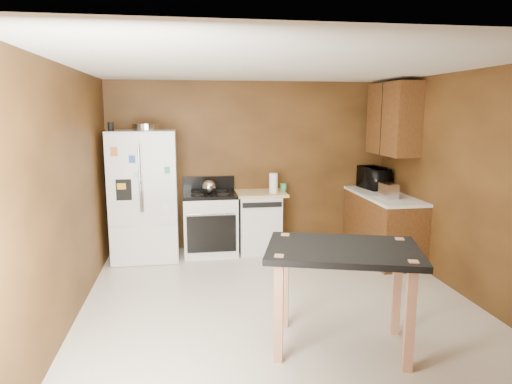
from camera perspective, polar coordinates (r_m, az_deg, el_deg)
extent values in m
plane|color=beige|center=(5.09, 2.96, -13.81)|extent=(4.50, 4.50, 0.00)
plane|color=white|center=(4.67, 3.24, 15.47)|extent=(4.50, 4.50, 0.00)
plane|color=brown|center=(6.92, -0.69, 3.35)|extent=(4.20, 0.00, 4.20)
plane|color=brown|center=(2.62, 13.21, -8.17)|extent=(4.20, 0.00, 4.20)
plane|color=brown|center=(4.77, -22.46, -0.47)|extent=(0.00, 4.50, 4.50)
plane|color=brown|center=(5.54, 24.88, 0.73)|extent=(0.00, 4.50, 4.50)
cylinder|color=silver|center=(6.49, -13.62, 7.91)|extent=(0.37, 0.37, 0.09)
cylinder|color=black|center=(6.36, -17.71, 7.79)|extent=(0.08, 0.08, 0.12)
sphere|color=silver|center=(6.51, -5.90, 0.64)|extent=(0.20, 0.20, 0.20)
cylinder|color=white|center=(6.61, 2.19, 1.13)|extent=(0.16, 0.16, 0.28)
cylinder|color=#3C9D5A|center=(6.83, 3.45, 0.63)|extent=(0.10, 0.10, 0.11)
cube|color=silver|center=(6.40, 16.24, 0.14)|extent=(0.18, 0.28, 0.20)
imported|color=black|center=(7.14, 14.50, 1.61)|extent=(0.43, 0.58, 0.30)
cube|color=white|center=(6.56, -13.75, -0.40)|extent=(0.90, 0.75, 1.80)
cube|color=white|center=(6.16, -16.25, 1.46)|extent=(0.43, 0.02, 1.20)
cube|color=white|center=(6.12, -12.07, 1.58)|extent=(0.43, 0.02, 1.20)
cube|color=white|center=(6.33, -13.82, -6.56)|extent=(0.88, 0.02, 0.54)
cube|color=black|center=(6.18, -16.20, 0.26)|extent=(0.20, 0.01, 0.28)
cylinder|color=silver|center=(6.11, -14.34, 1.67)|extent=(0.02, 0.02, 0.90)
cylinder|color=silver|center=(6.11, -14.06, 1.68)|extent=(0.02, 0.02, 0.90)
cube|color=orange|center=(6.11, -17.33, 4.83)|extent=(0.09, 0.00, 0.12)
cube|color=blue|center=(6.09, -15.23, 3.98)|extent=(0.08, 0.00, 0.10)
cube|color=#3BA76D|center=(6.07, -11.04, 2.70)|extent=(0.07, 0.00, 0.09)
cube|color=gold|center=(6.15, -16.47, 0.69)|extent=(0.11, 0.00, 0.08)
cube|color=white|center=(6.16, -11.26, -1.93)|extent=(0.09, 0.00, 0.10)
cube|color=#9AE7E5|center=(6.11, -14.68, 2.13)|extent=(0.07, 0.00, 0.07)
cube|color=white|center=(6.69, -5.74, -4.12)|extent=(0.76, 0.65, 0.85)
cube|color=black|center=(6.59, -5.81, -0.33)|extent=(0.76, 0.65, 0.05)
cube|color=black|center=(6.86, -5.95, 1.13)|extent=(0.76, 0.06, 0.20)
cube|color=black|center=(6.38, -5.57, -5.25)|extent=(0.68, 0.02, 0.52)
cylinder|color=silver|center=(6.30, -5.61, -2.72)|extent=(0.62, 0.02, 0.02)
cylinder|color=black|center=(6.74, -7.41, 0.13)|extent=(0.17, 0.17, 0.02)
cylinder|color=black|center=(6.76, -4.36, 0.20)|extent=(0.17, 0.17, 0.02)
cylinder|color=black|center=(6.43, -7.34, -0.36)|extent=(0.17, 0.17, 0.02)
cylinder|color=black|center=(6.44, -4.14, -0.28)|extent=(0.17, 0.17, 0.02)
cube|color=white|center=(6.79, 0.35, -3.87)|extent=(0.60, 0.60, 0.85)
cube|color=black|center=(6.41, 0.78, -1.62)|extent=(0.56, 0.02, 0.07)
cube|color=tan|center=(6.69, 0.35, -0.17)|extent=(0.78, 0.62, 0.04)
cube|color=brown|center=(6.80, 15.53, -4.16)|extent=(0.60, 1.55, 0.86)
cube|color=white|center=(6.71, 15.71, -0.43)|extent=(0.63, 1.58, 0.04)
cube|color=brown|center=(6.75, 16.77, 8.72)|extent=(0.35, 1.05, 1.00)
cube|color=black|center=(6.68, 15.37, 8.78)|extent=(0.01, 0.01, 1.00)
cube|color=black|center=(4.00, 10.81, -7.15)|extent=(1.48, 1.19, 0.05)
cube|color=tan|center=(4.45, 3.60, -11.02)|extent=(0.09, 0.09, 0.92)
cube|color=tan|center=(4.50, 17.20, -11.22)|extent=(0.09, 0.09, 0.92)
cube|color=tan|center=(3.86, 2.84, -14.41)|extent=(0.09, 0.09, 0.92)
cube|color=tan|center=(3.92, 18.70, -14.58)|extent=(0.09, 0.09, 0.92)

